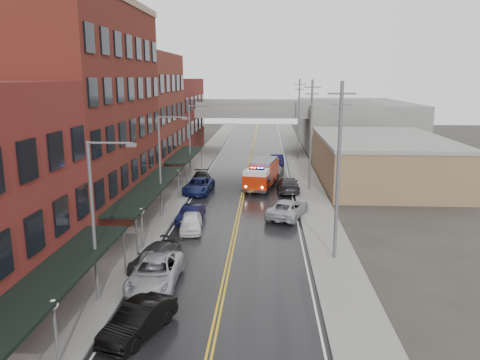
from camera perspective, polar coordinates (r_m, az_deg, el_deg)
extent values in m
cube|color=black|center=(47.19, 0.19, -2.58)|extent=(11.00, 160.00, 0.02)
cube|color=slate|center=(48.10, -8.53, -2.35)|extent=(3.00, 160.00, 0.15)
cube|color=slate|center=(47.35, 9.05, -2.60)|extent=(3.00, 160.00, 0.15)
cube|color=gray|center=(47.80, -6.60, -2.38)|extent=(0.30, 160.00, 0.15)
cube|color=gray|center=(47.21, 7.06, -2.58)|extent=(0.30, 160.00, 0.15)
cube|color=#581E17|center=(41.74, -19.07, 7.32)|extent=(9.00, 20.00, 18.00)
cube|color=brown|center=(58.38, -12.49, 7.49)|extent=(9.00, 15.00, 15.00)
cube|color=maroon|center=(75.44, -8.86, 7.54)|extent=(9.00, 20.00, 12.00)
cube|color=#866548|center=(57.96, 16.76, 2.23)|extent=(14.00, 22.00, 5.00)
cube|color=slate|center=(87.30, 13.62, 6.67)|extent=(18.00, 30.00, 8.00)
cube|color=black|center=(23.77, -22.26, -11.38)|extent=(2.60, 16.00, 0.18)
cylinder|color=slate|center=(30.46, -13.91, -8.57)|extent=(0.10, 0.10, 3.00)
cube|color=black|center=(40.83, -10.92, -0.86)|extent=(2.60, 18.00, 0.18)
cylinder|color=slate|center=(32.97, -12.49, -6.86)|extent=(0.10, 0.10, 3.00)
cylinder|color=slate|center=(49.11, -7.13, -0.29)|extent=(0.10, 0.10, 3.00)
cube|color=black|center=(57.63, -6.72, 3.13)|extent=(2.60, 13.00, 0.18)
cylinder|color=slate|center=(51.80, -6.58, 0.39)|extent=(0.10, 0.10, 3.00)
cylinder|color=slate|center=(63.64, -4.72, 2.68)|extent=(0.10, 0.10, 3.00)
cylinder|color=#59595B|center=(22.41, -21.51, -17.38)|extent=(0.14, 0.14, 2.80)
sphere|color=silver|center=(21.72, -21.83, -13.93)|extent=(0.44, 0.44, 0.44)
cylinder|color=#59595B|center=(34.47, -11.85, -6.14)|extent=(0.14, 0.14, 2.80)
sphere|color=silver|center=(34.03, -11.96, -3.75)|extent=(0.44, 0.44, 0.44)
cylinder|color=#59595B|center=(47.61, -7.53, -0.82)|extent=(0.14, 0.14, 2.80)
sphere|color=silver|center=(47.29, -7.58, 0.94)|extent=(0.44, 0.44, 0.44)
cylinder|color=#59595B|center=(26.42, -17.46, -5.15)|extent=(0.18, 0.18, 9.00)
cylinder|color=#59595B|center=(25.08, -15.54, 4.37)|extent=(2.40, 0.12, 0.12)
cube|color=#59595B|center=(24.76, -13.11, 4.16)|extent=(0.50, 0.22, 0.18)
cylinder|color=#59595B|center=(41.31, -9.73, 1.47)|extent=(0.18, 0.18, 9.00)
cylinder|color=#59595B|center=(40.46, -8.29, 7.59)|extent=(2.40, 0.12, 0.12)
cube|color=#59595B|center=(40.27, -6.73, 7.46)|extent=(0.50, 0.22, 0.18)
cylinder|color=#59595B|center=(56.81, -6.14, 4.54)|extent=(0.18, 0.18, 9.00)
cylinder|color=#59595B|center=(56.19, -5.03, 8.98)|extent=(2.40, 0.12, 0.12)
cube|color=#59595B|center=(56.05, -3.90, 8.89)|extent=(0.50, 0.22, 0.18)
cylinder|color=#59595B|center=(31.50, 11.88, 0.77)|extent=(0.24, 0.24, 12.00)
cube|color=#59595B|center=(30.90, 12.31, 10.25)|extent=(1.80, 0.12, 0.12)
cube|color=#59595B|center=(30.93, 12.25, 8.96)|extent=(1.40, 0.12, 0.12)
cylinder|color=#59595B|center=(51.11, 8.62, 5.29)|extent=(0.24, 0.24, 12.00)
cube|color=#59595B|center=(50.75, 8.81, 11.12)|extent=(1.80, 0.12, 0.12)
cube|color=#59595B|center=(50.76, 8.79, 10.33)|extent=(1.40, 0.12, 0.12)
cylinder|color=#59595B|center=(70.95, 7.16, 7.29)|extent=(0.24, 0.24, 12.00)
cube|color=#59595B|center=(70.68, 7.28, 11.49)|extent=(1.80, 0.12, 0.12)
cube|color=#59595B|center=(70.69, 7.26, 10.93)|extent=(1.40, 0.12, 0.12)
cube|color=slate|center=(77.74, 1.48, 8.38)|extent=(40.00, 10.00, 1.50)
cube|color=slate|center=(79.21, -6.55, 5.65)|extent=(1.60, 8.00, 6.00)
cube|color=slate|center=(78.52, 9.55, 5.50)|extent=(1.60, 8.00, 6.00)
cube|color=#B62408|center=(53.93, 2.93, 1.05)|extent=(3.59, 6.07, 2.17)
cube|color=#B62408|center=(50.13, 2.04, -0.18)|extent=(3.04, 3.12, 1.55)
cube|color=silver|center=(49.91, 2.05, 0.98)|extent=(2.87, 2.89, 0.52)
cube|color=black|center=(50.26, 2.09, 0.22)|extent=(2.87, 2.11, 0.83)
cube|color=slate|center=(53.70, 2.94, 2.35)|extent=(3.26, 5.61, 0.31)
cube|color=black|center=(49.84, 2.05, 1.36)|extent=(1.68, 0.59, 0.14)
sphere|color=#FF0C0C|center=(49.95, 1.41, 1.49)|extent=(0.21, 0.21, 0.21)
sphere|color=#1933FF|center=(49.72, 2.69, 1.43)|extent=(0.21, 0.21, 0.21)
cylinder|color=black|center=(50.44, 0.74, -1.00)|extent=(1.08, 0.55, 1.03)
cylinder|color=black|center=(49.99, 3.28, -1.14)|extent=(1.08, 0.55, 1.03)
cylinder|color=black|center=(53.88, 1.62, -0.13)|extent=(1.08, 0.55, 1.03)
cylinder|color=black|center=(53.46, 4.01, -0.26)|extent=(1.08, 0.55, 1.03)
cylinder|color=black|center=(56.36, 2.18, 0.42)|extent=(1.08, 0.55, 1.03)
cylinder|color=black|center=(55.95, 4.47, 0.31)|extent=(1.08, 0.55, 1.03)
imported|color=black|center=(24.00, -12.26, -16.35)|extent=(3.13, 5.01, 1.56)
imported|color=#A7A9AF|center=(28.87, -10.30, -11.02)|extent=(2.90, 6.03, 1.66)
imported|color=#29292B|center=(31.63, -10.29, -9.15)|extent=(3.23, 5.17, 1.40)
imported|color=white|center=(38.24, -6.01, -5.13)|extent=(2.23, 4.49, 1.47)
imported|color=black|center=(40.52, -6.02, -4.15)|extent=(2.11, 4.49, 1.42)
imported|color=#151E50|center=(50.56, -5.06, -0.68)|extent=(3.08, 5.95, 1.60)
imported|color=black|center=(53.84, -4.75, 0.08)|extent=(2.59, 5.36, 1.51)
imported|color=#A7AAAF|center=(41.86, 5.83, -3.47)|extent=(4.40, 6.32, 1.60)
imported|color=#2B2B2D|center=(51.06, 5.87, -0.57)|extent=(2.43, 5.61, 1.61)
imported|color=silver|center=(60.50, 4.34, 1.38)|extent=(2.07, 4.11, 1.34)
imported|color=black|center=(66.60, 4.48, 2.51)|extent=(2.02, 4.98, 1.61)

